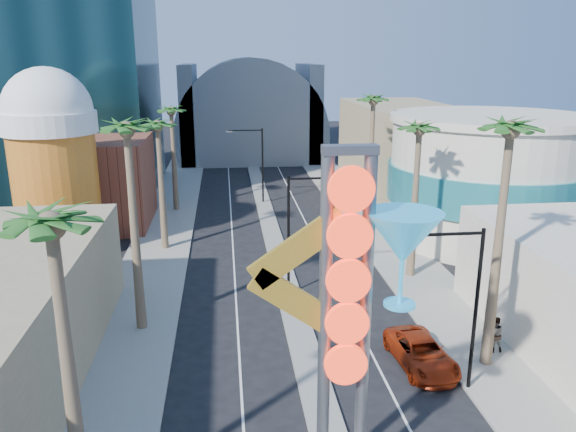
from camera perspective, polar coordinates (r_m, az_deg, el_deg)
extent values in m
cube|color=gray|center=(51.79, -12.38, -1.42)|extent=(5.00, 100.00, 0.15)
cube|color=gray|center=(53.21, 8.41, -0.75)|extent=(5.00, 100.00, 0.15)
cube|color=gray|center=(54.50, -2.10, -0.17)|extent=(1.60, 84.00, 0.15)
cube|color=brown|center=(54.75, -19.11, 3.26)|extent=(10.00, 10.00, 8.00)
cube|color=#92835E|center=(66.11, 11.22, 6.78)|extent=(10.00, 20.00, 10.00)
cylinder|color=#C05119|center=(47.22, -22.41, 2.24)|extent=(6.40, 6.40, 10.00)
cylinder|color=white|center=(46.35, -23.12, 8.73)|extent=(7.00, 7.00, 1.60)
sphere|color=white|center=(46.27, -23.23, 9.71)|extent=(6.60, 6.60, 6.60)
cylinder|color=beige|center=(50.39, 19.50, 3.34)|extent=(16.00, 16.00, 10.00)
cylinder|color=teal|center=(50.39, 19.50, 3.34)|extent=(16.60, 16.60, 3.00)
cylinder|color=beige|center=(49.58, 20.07, 9.32)|extent=(16.60, 16.60, 0.60)
cylinder|color=slate|center=(87.02, -3.89, 8.54)|extent=(22.00, 16.00, 22.00)
cube|color=slate|center=(86.74, -9.97, 10.31)|extent=(2.00, 16.00, 14.00)
cube|color=slate|center=(87.55, 2.07, 10.59)|extent=(2.00, 16.00, 14.00)
cylinder|color=slate|center=(19.56, 3.76, -10.61)|extent=(0.44, 0.44, 12.00)
cylinder|color=slate|center=(19.84, 7.80, -10.33)|extent=(0.44, 0.44, 12.00)
cube|color=slate|center=(17.87, 6.33, 6.72)|extent=(1.80, 0.50, 0.30)
cylinder|color=red|center=(17.77, 6.45, 2.72)|extent=(1.50, 0.25, 1.50)
cylinder|color=red|center=(18.18, 6.30, -2.04)|extent=(1.50, 0.25, 1.50)
cylinder|color=red|center=(18.72, 6.16, -6.56)|extent=(1.50, 0.25, 1.50)
cylinder|color=red|center=(19.36, 6.02, -10.80)|extent=(1.50, 0.25, 1.50)
cylinder|color=red|center=(20.11, 5.89, -14.74)|extent=(1.50, 0.25, 1.50)
cube|color=gold|center=(18.38, 1.14, -3.23)|extent=(3.47, 0.25, 2.80)
cube|color=gold|center=(19.13, 1.11, -8.89)|extent=(3.47, 0.25, 2.80)
cone|color=#2291C4|center=(19.08, 11.63, -2.20)|extent=(2.60, 2.60, 1.80)
cylinder|color=#2291C4|center=(19.63, 11.37, -6.64)|extent=(0.16, 0.16, 1.60)
cylinder|color=#2291C4|center=(19.94, 11.24, -8.77)|extent=(1.10, 1.10, 0.12)
cylinder|color=black|center=(36.21, 0.06, -2.10)|extent=(0.18, 0.18, 8.00)
cube|color=black|center=(35.47, 2.96, 3.85)|extent=(3.60, 0.12, 0.12)
cube|color=slate|center=(35.78, 5.49, 3.75)|extent=(0.60, 0.25, 0.18)
cylinder|color=black|center=(59.41, -2.59, 5.07)|extent=(0.18, 0.18, 8.00)
cube|color=black|center=(58.71, -4.41, 8.67)|extent=(3.60, 0.12, 0.12)
cube|color=slate|center=(58.69, -5.99, 8.53)|extent=(0.60, 0.25, 0.18)
cylinder|color=black|center=(27.26, 18.52, -9.26)|extent=(0.18, 0.18, 8.00)
cube|color=black|center=(25.27, 15.94, -1.78)|extent=(3.24, 0.12, 0.12)
cube|color=slate|center=(24.80, 12.84, -2.14)|extent=(0.60, 0.25, 0.18)
cylinder|color=brown|center=(19.70, -21.25, -15.71)|extent=(0.40, 0.40, 10.50)
sphere|color=#1B4B19|center=(17.63, -22.95, -0.94)|extent=(2.40, 2.40, 2.40)
cylinder|color=brown|center=(32.06, -15.30, -1.82)|extent=(0.40, 0.40, 11.50)
sphere|color=#1B4B19|center=(30.85, -16.08, 8.40)|extent=(2.40, 2.40, 2.40)
cylinder|color=brown|center=(45.65, -12.71, 2.63)|extent=(0.40, 0.40, 10.00)
sphere|color=#1B4B19|center=(44.80, -13.10, 8.86)|extent=(2.40, 2.40, 2.40)
cylinder|color=brown|center=(57.35, -11.51, 5.39)|extent=(0.40, 0.40, 10.00)
sphere|color=#1B4B19|center=(56.67, -11.79, 10.36)|extent=(2.40, 2.40, 2.40)
cylinder|color=brown|center=(28.95, 20.48, -3.69)|extent=(0.40, 0.40, 12.00)
sphere|color=#1B4B19|center=(27.62, 21.69, 8.13)|extent=(2.40, 2.40, 2.40)
cylinder|color=brown|center=(39.72, 12.73, 1.02)|extent=(0.40, 0.40, 10.50)
sphere|color=#1B4B19|center=(38.73, 13.21, 8.54)|extent=(2.40, 2.40, 2.40)
cylinder|color=brown|center=(50.80, 8.41, 5.05)|extent=(0.40, 0.40, 11.50)
sphere|color=#1B4B19|center=(50.04, 8.68, 11.53)|extent=(2.40, 2.40, 2.40)
imported|color=#A3290C|center=(30.04, 13.38, -13.38)|extent=(2.84, 5.44, 1.46)
imported|color=gray|center=(34.64, 20.21, -9.14)|extent=(0.74, 0.53, 1.93)
imported|color=gray|center=(32.07, 20.23, -11.20)|extent=(0.95, 0.74, 1.96)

